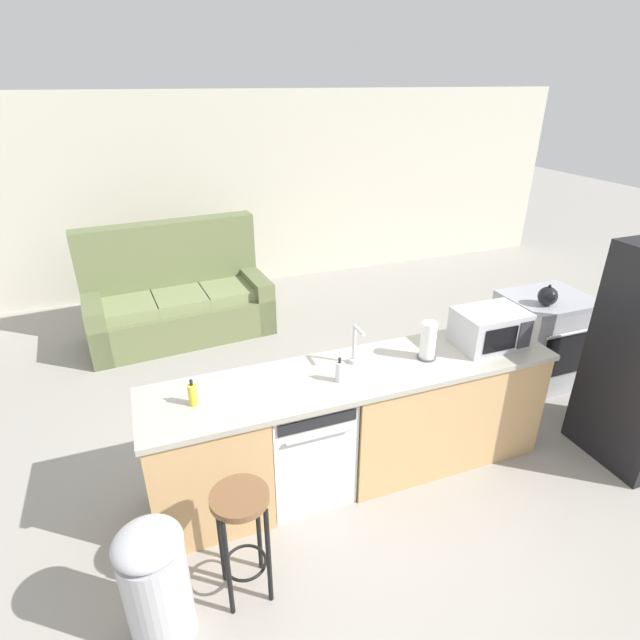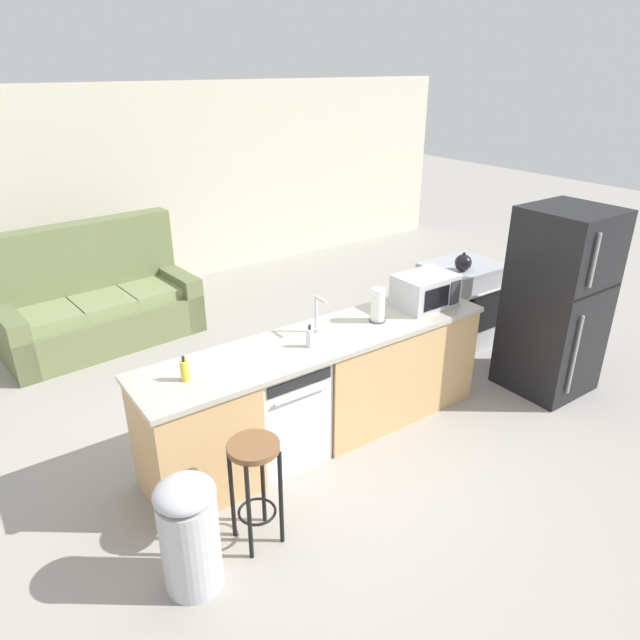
{
  "view_description": "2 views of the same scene",
  "coord_description": "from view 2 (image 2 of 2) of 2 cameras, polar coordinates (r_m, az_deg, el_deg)",
  "views": [
    {
      "loc": [
        -1.12,
        -2.66,
        2.72
      ],
      "look_at": [
        0.06,
        0.48,
        1.09
      ],
      "focal_mm": 28.0,
      "sensor_mm": 36.0,
      "label": 1
    },
    {
      "loc": [
        -2.11,
        -3.17,
        2.82
      ],
      "look_at": [
        0.38,
        0.35,
        0.86
      ],
      "focal_mm": 32.0,
      "sensor_mm": 36.0,
      "label": 2
    }
  ],
  "objects": [
    {
      "name": "microwave",
      "position": [
        4.94,
        10.48,
        2.93
      ],
      "size": [
        0.5,
        0.37,
        0.28
      ],
      "color": "#B7B7BC",
      "rests_on": "kitchen_counter"
    },
    {
      "name": "couch",
      "position": [
        6.66,
        -21.4,
        1.33
      ],
      "size": [
        2.07,
        1.07,
        1.27
      ],
      "color": "#667047",
      "rests_on": "ground_plane"
    },
    {
      "name": "paper_towel_roll",
      "position": [
        4.59,
        5.8,
        1.48
      ],
      "size": [
        0.14,
        0.14,
        0.28
      ],
      "color": "#4C4C51",
      "rests_on": "kitchen_counter"
    },
    {
      "name": "kitchen_counter",
      "position": [
        4.62,
        1.11,
        -6.81
      ],
      "size": [
        2.94,
        0.66,
        0.9
      ],
      "color": "tan",
      "rests_on": "ground_plane"
    },
    {
      "name": "refrigerator",
      "position": [
        5.54,
        22.63,
        1.69
      ],
      "size": [
        0.72,
        0.73,
        1.7
      ],
      "color": "black",
      "rests_on": "ground_plane"
    },
    {
      "name": "ground_plane",
      "position": [
        4.74,
        -1.31,
        -12.01
      ],
      "size": [
        24.0,
        24.0,
        0.0
      ],
      "primitive_type": "plane",
      "color": "gray"
    },
    {
      "name": "wall_back",
      "position": [
        7.91,
        -17.21,
        12.32
      ],
      "size": [
        10.0,
        0.06,
        2.6
      ],
      "color": "beige",
      "rests_on": "ground_plane"
    },
    {
      "name": "kettle",
      "position": [
        5.9,
        14.14,
        5.59
      ],
      "size": [
        0.21,
        0.17,
        0.19
      ],
      "color": "black",
      "rests_on": "stove_range"
    },
    {
      "name": "soap_bottle",
      "position": [
        4.18,
        -1.05,
        -1.78
      ],
      "size": [
        0.06,
        0.06,
        0.18
      ],
      "color": "silver",
      "rests_on": "kitchen_counter"
    },
    {
      "name": "dish_soap_bottle",
      "position": [
        3.85,
        -13.4,
        -4.92
      ],
      "size": [
        0.06,
        0.06,
        0.18
      ],
      "color": "yellow",
      "rests_on": "kitchen_counter"
    },
    {
      "name": "bar_stool",
      "position": [
        3.62,
        -6.54,
        -14.84
      ],
      "size": [
        0.32,
        0.32,
        0.74
      ],
      "color": "brown",
      "rests_on": "ground_plane"
    },
    {
      "name": "dishwasher",
      "position": [
        4.39,
        -4.1,
        -8.69
      ],
      "size": [
        0.58,
        0.61,
        0.84
      ],
      "color": "silver",
      "rests_on": "ground_plane"
    },
    {
      "name": "sink_faucet",
      "position": [
        4.37,
        -0.29,
        0.33
      ],
      "size": [
        0.07,
        0.17,
        0.3
      ],
      "color": "silver",
      "rests_on": "kitchen_counter"
    },
    {
      "name": "stove_range",
      "position": [
        6.28,
        13.8,
        1.56
      ],
      "size": [
        0.76,
        0.68,
        0.9
      ],
      "color": "#B7B7BC",
      "rests_on": "ground_plane"
    },
    {
      "name": "trash_bin",
      "position": [
        3.53,
        -12.93,
        -20.09
      ],
      "size": [
        0.35,
        0.35,
        0.74
      ],
      "color": "#B7B7BC",
      "rests_on": "ground_plane"
    }
  ]
}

